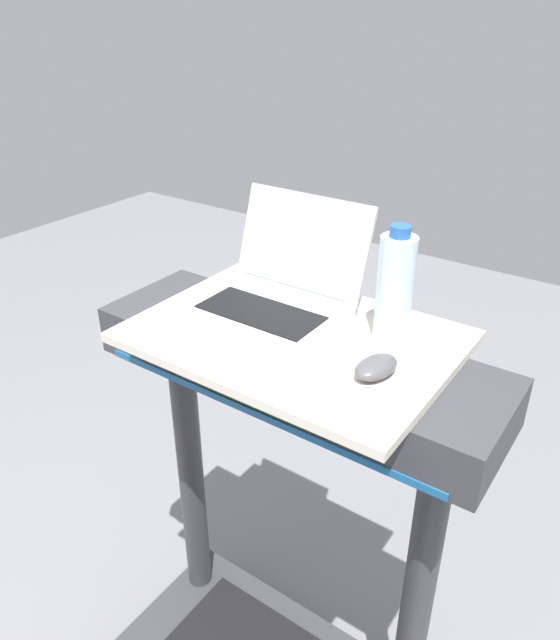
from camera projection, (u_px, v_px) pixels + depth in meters
desk_board at (294, 336)px, 1.25m from camera, size 0.65×0.47×0.02m
laptop at (277, 290)px, 1.32m from camera, size 0.33×0.29×0.23m
computer_mouse at (376, 367)px, 1.10m from camera, size 0.08×0.11×0.03m
water_bottle at (395, 288)px, 1.17m from camera, size 0.07×0.07×0.24m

